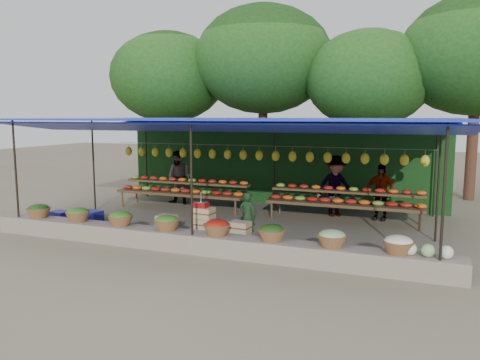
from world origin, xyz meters
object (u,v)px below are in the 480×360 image
at_px(crate_counter, 203,227).
at_px(blue_crate_front, 60,217).
at_px(blue_crate_back, 92,217).
at_px(weighing_scale, 201,204).
at_px(vendor_seated, 247,216).

bearing_deg(crate_counter, blue_crate_front, 177.25).
xyz_separation_m(blue_crate_front, blue_crate_back, (0.81, 0.31, 0.01)).
bearing_deg(crate_counter, weighing_scale, -180.00).
bearing_deg(blue_crate_front, blue_crate_back, 31.98).
bearing_deg(blue_crate_front, weighing_scale, 8.05).
relative_size(crate_counter, weighing_scale, 6.65).
distance_m(vendor_seated, blue_crate_front, 5.41).
relative_size(vendor_seated, blue_crate_front, 2.20).
relative_size(weighing_scale, blue_crate_front, 0.69).
bearing_deg(blue_crate_front, crate_counter, 8.07).
height_order(crate_counter, blue_crate_front, crate_counter).
height_order(weighing_scale, blue_crate_back, weighing_scale).
height_order(weighing_scale, vendor_seated, vendor_seated).
bearing_deg(blue_crate_front, vendor_seated, 12.81).
bearing_deg(vendor_seated, crate_counter, 28.62).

